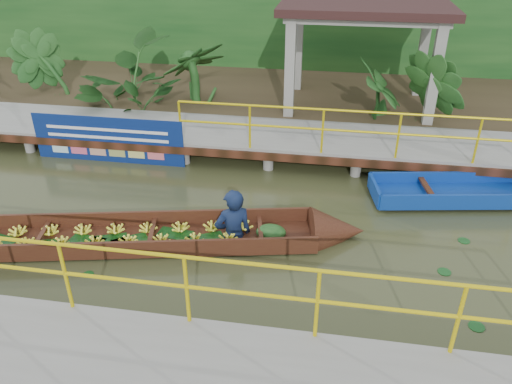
# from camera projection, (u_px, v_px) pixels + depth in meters

# --- Properties ---
(ground) EXTENTS (80.00, 80.00, 0.00)m
(ground) POSITION_uv_depth(u_px,v_px,m) (196.00, 228.00, 9.43)
(ground) COLOR #33361B
(ground) RESTS_ON ground
(land_strip) EXTENTS (30.00, 8.00, 0.45)m
(land_strip) POSITION_uv_depth(u_px,v_px,m) (259.00, 93.00, 15.78)
(land_strip) COLOR #2E2417
(land_strip) RESTS_ON ground
(far_dock) EXTENTS (16.00, 2.06, 1.66)m
(far_dock) POSITION_uv_depth(u_px,v_px,m) (233.00, 135.00, 12.15)
(far_dock) COLOR gray
(far_dock) RESTS_ON ground
(pavilion) EXTENTS (4.40, 3.00, 3.00)m
(pavilion) POSITION_uv_depth(u_px,v_px,m) (364.00, 18.00, 13.06)
(pavilion) COLOR gray
(pavilion) RESTS_ON ground
(foliage_backdrop) EXTENTS (30.00, 0.80, 4.00)m
(foliage_backdrop) POSITION_uv_depth(u_px,v_px,m) (270.00, 21.00, 17.07)
(foliage_backdrop) COLOR #144017
(foliage_backdrop) RESTS_ON ground
(vendor_boat) EXTENTS (9.63, 2.92, 2.32)m
(vendor_boat) POSITION_uv_depth(u_px,v_px,m) (121.00, 230.00, 8.85)
(vendor_boat) COLOR #3B1810
(vendor_boat) RESTS_ON ground
(moored_blue_boat) EXTENTS (3.94, 1.62, 0.91)m
(moored_blue_boat) POSITION_uv_depth(u_px,v_px,m) (497.00, 193.00, 10.28)
(moored_blue_boat) COLOR navy
(moored_blue_boat) RESTS_ON ground
(blue_banner) EXTENTS (3.67, 0.04, 1.15)m
(blue_banner) POSITION_uv_depth(u_px,v_px,m) (108.00, 140.00, 11.69)
(blue_banner) COLOR navy
(blue_banner) RESTS_ON ground
(tropical_plants) EXTENTS (14.38, 1.38, 1.73)m
(tropical_plants) POSITION_uv_depth(u_px,v_px,m) (183.00, 76.00, 13.61)
(tropical_plants) COLOR #144017
(tropical_plants) RESTS_ON ground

